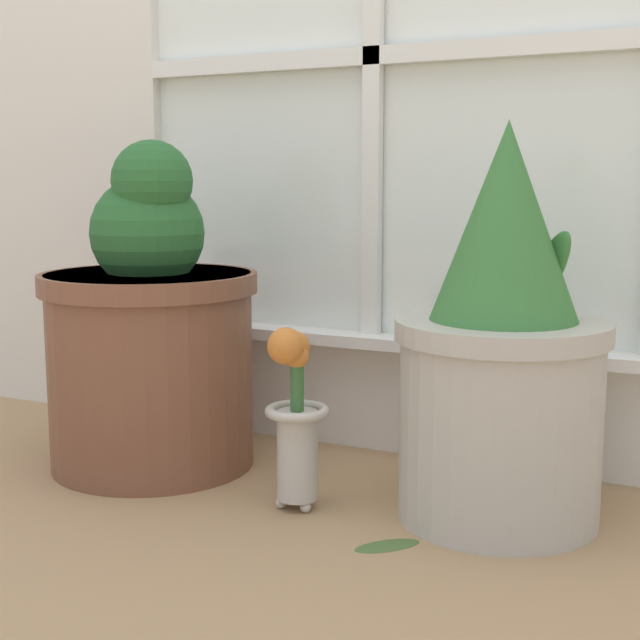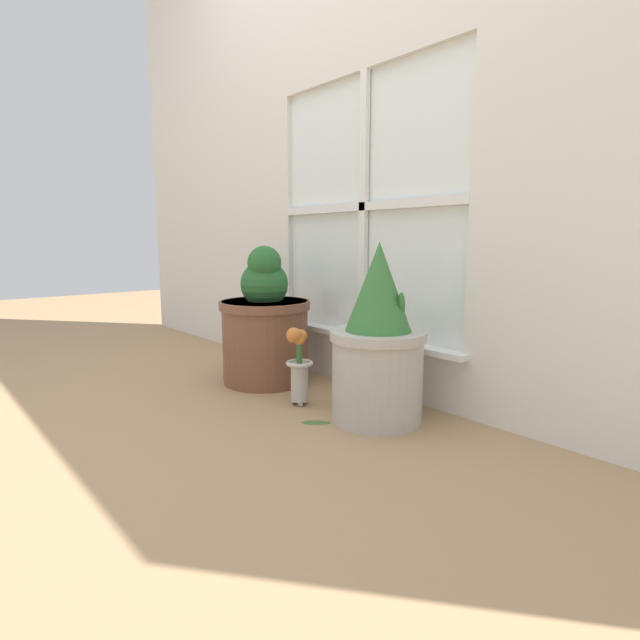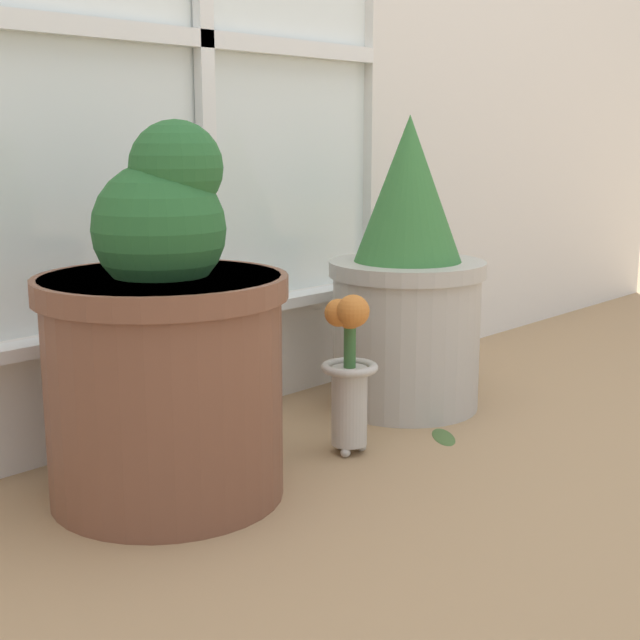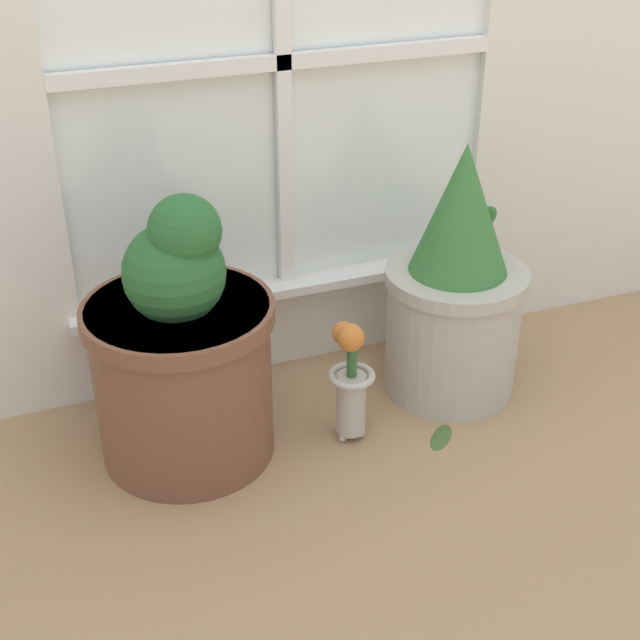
% 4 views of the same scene
% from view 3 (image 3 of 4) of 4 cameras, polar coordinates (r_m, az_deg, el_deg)
% --- Properties ---
extents(ground_plane, '(10.00, 10.00, 0.00)m').
position_cam_3_polar(ground_plane, '(1.68, 4.60, -9.67)').
color(ground_plane, tan).
extents(potted_plant_left, '(0.42, 0.42, 0.64)m').
position_cam_3_polar(potted_plant_left, '(1.52, -9.93, -1.80)').
color(potted_plant_left, brown).
rests_on(potted_plant_left, ground_plane).
extents(potted_plant_right, '(0.35, 0.35, 0.66)m').
position_cam_3_polar(potted_plant_right, '(2.02, 5.58, 2.22)').
color(potted_plant_right, '#B7B2A8').
rests_on(potted_plant_right, ground_plane).
extents(flower_vase, '(0.11, 0.11, 0.32)m').
position_cam_3_polar(flower_vase, '(1.72, 1.86, -3.27)').
color(flower_vase, '#BCB7AD').
rests_on(flower_vase, ground_plane).
extents(fallen_leaf, '(0.11, 0.11, 0.01)m').
position_cam_3_polar(fallen_leaf, '(1.88, 7.91, -7.33)').
color(fallen_leaf, '#476633').
rests_on(fallen_leaf, ground_plane).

